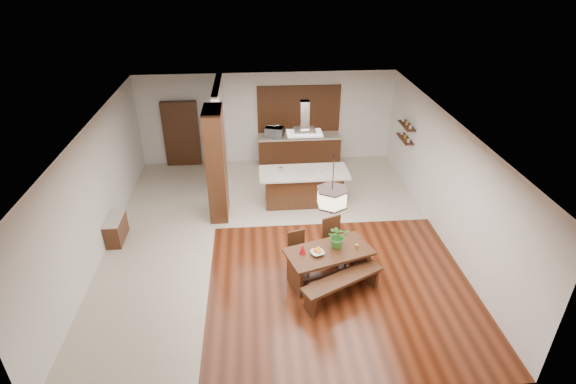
{
  "coord_description": "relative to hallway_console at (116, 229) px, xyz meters",
  "views": [
    {
      "loc": [
        -0.44,
        -9.06,
        6.27
      ],
      "look_at": [
        0.3,
        0.0,
        1.25
      ],
      "focal_mm": 28.0,
      "sensor_mm": 36.0,
      "label": 1
    }
  ],
  "objects": [
    {
      "name": "room_shell",
      "position": [
        3.81,
        -0.2,
        1.75
      ],
      "size": [
        9.0,
        9.04,
        2.92
      ],
      "color": "#3E180B",
      "rests_on": "ground"
    },
    {
      "name": "tile_hallway",
      "position": [
        1.06,
        -0.2,
        -0.31
      ],
      "size": [
        2.5,
        9.0,
        0.01
      ],
      "primitive_type": "cube",
      "color": "beige",
      "rests_on": "ground"
    },
    {
      "name": "tile_kitchen",
      "position": [
        5.06,
        2.3,
        -0.31
      ],
      "size": [
        5.5,
        4.0,
        0.01
      ],
      "primitive_type": "cube",
      "color": "beige",
      "rests_on": "ground"
    },
    {
      "name": "soffit_band",
      "position": [
        3.81,
        -0.2,
        2.57
      ],
      "size": [
        8.0,
        9.0,
        0.02
      ],
      "primitive_type": "cube",
      "color": "#371D0D",
      "rests_on": "room_shell"
    },
    {
      "name": "partition_pier",
      "position": [
        2.41,
        1.0,
        1.14
      ],
      "size": [
        0.45,
        1.0,
        2.9
      ],
      "primitive_type": "cube",
      "color": "black",
      "rests_on": "ground"
    },
    {
      "name": "partition_stub",
      "position": [
        2.41,
        3.1,
        1.14
      ],
      "size": [
        0.18,
        2.4,
        2.9
      ],
      "primitive_type": "cube",
      "color": "silver",
      "rests_on": "ground"
    },
    {
      "name": "hallway_console",
      "position": [
        0.0,
        0.0,
        0.0
      ],
      "size": [
        0.37,
        0.88,
        0.63
      ],
      "primitive_type": "cube",
      "color": "black",
      "rests_on": "ground"
    },
    {
      "name": "hallway_doorway",
      "position": [
        1.11,
        4.2,
        0.74
      ],
      "size": [
        1.1,
        0.2,
        2.1
      ],
      "primitive_type": "cube",
      "color": "black",
      "rests_on": "ground"
    },
    {
      "name": "rear_counter",
      "position": [
        4.81,
        4.0,
        0.16
      ],
      "size": [
        2.6,
        0.62,
        0.95
      ],
      "color": "black",
      "rests_on": "ground"
    },
    {
      "name": "kitchen_window",
      "position": [
        4.81,
        4.26,
        1.44
      ],
      "size": [
        2.6,
        0.08,
        1.5
      ],
      "primitive_type": "cube",
      "color": "#AA7233",
      "rests_on": "room_shell"
    },
    {
      "name": "shelf_lower",
      "position": [
        7.68,
        2.4,
        1.08
      ],
      "size": [
        0.26,
        0.9,
        0.04
      ],
      "primitive_type": "cube",
      "color": "black",
      "rests_on": "room_shell"
    },
    {
      "name": "shelf_upper",
      "position": [
        7.68,
        2.4,
        1.49
      ],
      "size": [
        0.26,
        0.9,
        0.04
      ],
      "primitive_type": "cube",
      "color": "black",
      "rests_on": "room_shell"
    },
    {
      "name": "dining_table",
      "position": [
        4.83,
        -1.83,
        0.22
      ],
      "size": [
        1.94,
        1.37,
        0.73
      ],
      "rotation": [
        0.0,
        0.0,
        0.31
      ],
      "color": "black",
      "rests_on": "ground"
    },
    {
      "name": "dining_bench",
      "position": [
        5.02,
        -2.44,
        -0.06
      ],
      "size": [
        1.77,
        1.17,
        0.5
      ],
      "primitive_type": null,
      "rotation": [
        0.0,
        0.0,
        0.48
      ],
      "color": "black",
      "rests_on": "ground"
    },
    {
      "name": "dining_chair_left",
      "position": [
        4.25,
        -1.45,
        0.13
      ],
      "size": [
        0.49,
        0.49,
        0.89
      ],
      "primitive_type": null,
      "rotation": [
        0.0,
        0.0,
        0.28
      ],
      "color": "black",
      "rests_on": "ground"
    },
    {
      "name": "dining_chair_right",
      "position": [
        5.08,
        -1.19,
        0.2
      ],
      "size": [
        0.59,
        0.59,
        1.02
      ],
      "primitive_type": null,
      "rotation": [
        0.0,
        0.0,
        0.37
      ],
      "color": "black",
      "rests_on": "ground"
    },
    {
      "name": "pendant_lantern",
      "position": [
        4.83,
        -1.83,
        1.93
      ],
      "size": [
        0.64,
        0.64,
        1.31
      ],
      "primitive_type": null,
      "color": "#F6EBBC",
      "rests_on": "room_shell"
    },
    {
      "name": "foliage_plant",
      "position": [
        5.03,
        -1.7,
        0.67
      ],
      "size": [
        0.47,
        0.42,
        0.5
      ],
      "primitive_type": "imported",
      "rotation": [
        0.0,
        0.0,
        0.06
      ],
      "color": "#327828",
      "rests_on": "dining_table"
    },
    {
      "name": "fruit_bowl",
      "position": [
        4.57,
        -1.93,
        0.45
      ],
      "size": [
        0.34,
        0.34,
        0.07
      ],
      "primitive_type": "imported",
      "rotation": [
        0.0,
        0.0,
        0.32
      ],
      "color": "beige",
      "rests_on": "dining_table"
    },
    {
      "name": "napkin_cone",
      "position": [
        4.27,
        -1.88,
        0.52
      ],
      "size": [
        0.17,
        0.17,
        0.21
      ],
      "primitive_type": "cone",
      "rotation": [
        0.0,
        0.0,
        -0.26
      ],
      "color": "#AE0C12",
      "rests_on": "dining_table"
    },
    {
      "name": "gold_ornament",
      "position": [
        5.41,
        -1.79,
        0.46
      ],
      "size": [
        0.07,
        0.07,
        0.09
      ],
      "primitive_type": "cylinder",
      "rotation": [
        0.0,
        0.0,
        -0.14
      ],
      "color": "gold",
      "rests_on": "dining_table"
    },
    {
      "name": "kitchen_island",
      "position": [
        4.66,
        1.41,
        0.19
      ],
      "size": [
        2.37,
        1.04,
        0.98
      ],
      "rotation": [
        0.0,
        0.0,
        0.01
      ],
      "color": "black",
      "rests_on": "ground"
    },
    {
      "name": "range_hood",
      "position": [
        4.66,
        1.42,
        2.15
      ],
      "size": [
        0.9,
        0.55,
        0.87
      ],
      "primitive_type": null,
      "color": "silver",
      "rests_on": "room_shell"
    },
    {
      "name": "island_cup",
      "position": [
        5.05,
        1.3,
        0.71
      ],
      "size": [
        0.14,
        0.14,
        0.09
      ],
      "primitive_type": "imported",
      "rotation": [
        0.0,
        0.0,
        -0.14
      ],
      "color": "silver",
      "rests_on": "kitchen_island"
    },
    {
      "name": "microwave",
      "position": [
        4.02,
        4.01,
        0.79
      ],
      "size": [
        0.64,
        0.52,
        0.31
      ],
      "primitive_type": "imported",
      "rotation": [
        0.0,
        0.0,
        -0.28
      ],
      "color": "#AEB0B5",
      "rests_on": "rear_counter"
    }
  ]
}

